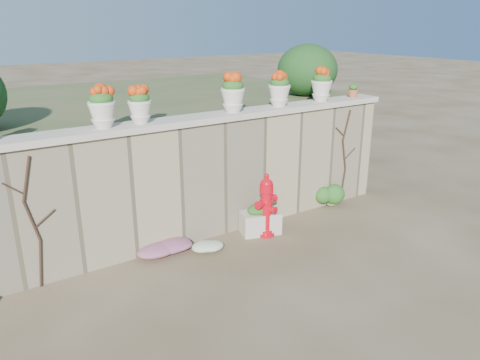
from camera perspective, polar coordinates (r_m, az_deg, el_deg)
ground at (r=6.95m, az=2.59°, el=-11.99°), size 80.00×80.00×0.00m
stone_wall at (r=7.91m, az=-5.05°, el=-0.11°), size 8.00×0.40×2.00m
wall_cap at (r=7.64m, az=-5.27°, el=7.37°), size 8.10×0.52×0.10m
raised_fill at (r=10.72m, az=-13.42°, el=4.51°), size 9.00×6.00×2.00m
back_shrub_right at (r=10.50m, az=8.20°, el=13.13°), size 1.30×1.30×1.10m
vine_left at (r=6.91m, az=-23.91°, el=-4.67°), size 0.60×0.04×1.91m
vine_right at (r=9.66m, az=12.61°, el=2.96°), size 0.60×0.04×1.91m
fire_hydrant at (r=8.04m, az=3.22°, el=-3.04°), size 0.49×0.35×1.12m
planter_box at (r=8.24m, az=2.50°, el=-4.80°), size 0.75×0.57×0.56m
green_shrub at (r=9.56m, az=10.71°, el=-1.58°), size 0.58×0.53×0.56m
magenta_clump at (r=7.68m, az=-8.83°, el=-7.99°), size 0.92×0.61×0.25m
white_flowers at (r=7.67m, az=-3.73°, el=-8.02°), size 0.54×0.43×0.20m
urn_pot_1 at (r=6.99m, az=-16.49°, el=8.55°), size 0.39×0.39×0.61m
urn_pot_2 at (r=7.18m, az=-12.13°, el=8.91°), size 0.35×0.35×0.55m
urn_pot_3 at (r=7.93m, az=-0.87°, el=10.55°), size 0.41×0.41×0.64m
urn_pot_4 at (r=8.50m, az=4.82°, el=10.96°), size 0.39×0.39×0.61m
urn_pot_5 at (r=9.16m, az=9.91°, el=11.37°), size 0.40×0.40×0.63m
terracotta_pot at (r=9.81m, az=13.63°, el=10.46°), size 0.21×0.21×0.25m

